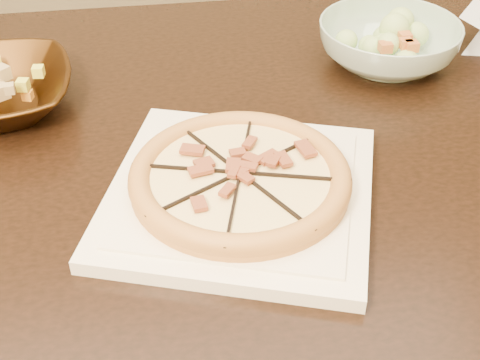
{
  "coord_description": "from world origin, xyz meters",
  "views": [
    {
      "loc": [
        -0.17,
        -0.88,
        1.26
      ],
      "look_at": [
        -0.07,
        -0.28,
        0.78
      ],
      "focal_mm": 50.0,
      "sensor_mm": 36.0,
      "label": 1
    }
  ],
  "objects": [
    {
      "name": "dining_table",
      "position": [
        -0.16,
        -0.15,
        0.65
      ],
      "size": [
        1.45,
        0.94,
        0.75
      ],
      "color": "black",
      "rests_on": "floor"
    },
    {
      "name": "plate",
      "position": [
        -0.07,
        -0.28,
        0.76
      ],
      "size": [
        0.39,
        0.39,
        0.02
      ],
      "color": "#FFF1CD",
      "rests_on": "dining_table"
    },
    {
      "name": "pizza",
      "position": [
        -0.07,
        -0.28,
        0.78
      ],
      "size": [
        0.26,
        0.26,
        0.03
      ],
      "color": "#BA6C2B",
      "rests_on": "plate"
    },
    {
      "name": "salad_bowl",
      "position": [
        0.21,
        0.02,
        0.78
      ],
      "size": [
        0.23,
        0.23,
        0.07
      ],
      "primitive_type": "imported",
      "rotation": [
        0.0,
        0.0,
        -0.08
      ],
      "color": "#AAC5B0",
      "rests_on": "dining_table"
    },
    {
      "name": "salad",
      "position": [
        0.21,
        0.02,
        0.84
      ],
      "size": [
        0.09,
        0.12,
        0.04
      ],
      "color": "#C9E486",
      "rests_on": "salad_bowl"
    }
  ]
}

